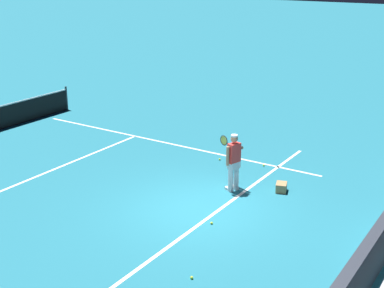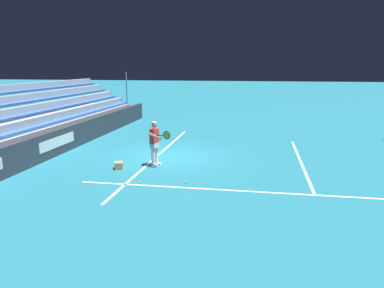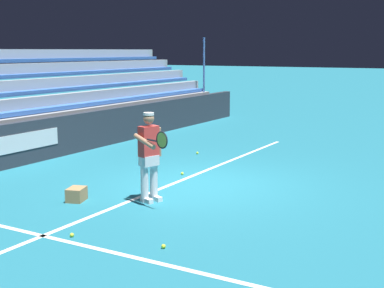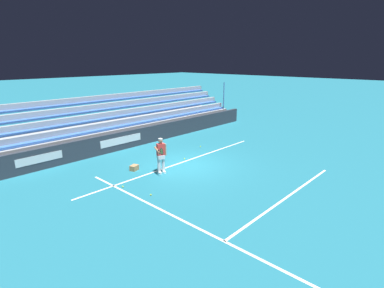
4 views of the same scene
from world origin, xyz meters
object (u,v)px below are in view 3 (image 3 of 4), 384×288
object	(u,v)px
tennis_player	(149,156)
ball_box_cardboard	(76,194)
tennis_ball_far_left	(72,235)
tennis_ball_toward_net	(182,173)
tennis_ball_on_baseline	(197,153)
tennis_ball_stray_back	(163,246)

from	to	relation	value
tennis_player	ball_box_cardboard	world-z (taller)	tennis_player
tennis_ball_far_left	tennis_ball_toward_net	xyz separation A→B (m)	(-4.46, -0.69, 0.00)
ball_box_cardboard	tennis_ball_toward_net	size ratio (longest dim) A/B	6.06
tennis_ball_toward_net	tennis_ball_on_baseline	world-z (taller)	same
tennis_ball_toward_net	tennis_ball_stray_back	bearing A→B (deg)	27.78
ball_box_cardboard	tennis_ball_toward_net	bearing A→B (deg)	167.64
tennis_ball_toward_net	tennis_player	bearing A→B (deg)	15.43
tennis_ball_stray_back	tennis_ball_toward_net	xyz separation A→B (m)	(-4.16, -2.19, 0.00)
ball_box_cardboard	tennis_ball_toward_net	xyz separation A→B (m)	(-2.89, 0.63, -0.10)
tennis_ball_toward_net	ball_box_cardboard	bearing A→B (deg)	-12.36
tennis_player	tennis_ball_stray_back	world-z (taller)	tennis_player
tennis_ball_stray_back	tennis_ball_on_baseline	distance (m)	7.24
tennis_ball_toward_net	tennis_ball_on_baseline	distance (m)	2.55
tennis_ball_stray_back	tennis_ball_on_baseline	bearing A→B (deg)	-154.41
tennis_ball_stray_back	tennis_ball_far_left	size ratio (longest dim) A/B	1.00
tennis_player	tennis_ball_toward_net	size ratio (longest dim) A/B	25.98
tennis_ball_stray_back	tennis_ball_toward_net	bearing A→B (deg)	-152.22
tennis_player	ball_box_cardboard	distance (m)	1.61
tennis_ball_far_left	tennis_ball_toward_net	bearing A→B (deg)	-171.21
tennis_player	tennis_ball_stray_back	distance (m)	2.66
tennis_player	tennis_ball_on_baseline	xyz separation A→B (m)	(-4.58, -1.55, -0.86)
tennis_ball_far_left	tennis_ball_toward_net	size ratio (longest dim) A/B	1.00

